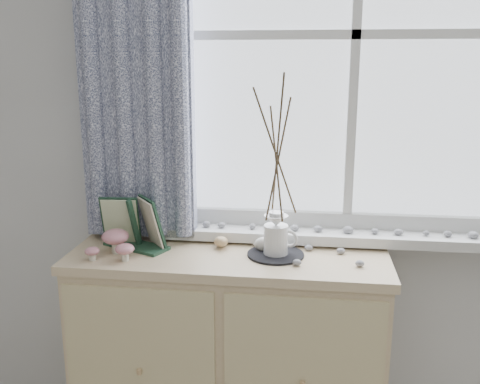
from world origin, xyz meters
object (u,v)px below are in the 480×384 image
Objects in this scene: sideboard at (229,354)px; botanical_book at (133,224)px; twig_pitcher at (277,152)px; toadstool_cluster at (115,242)px.

sideboard is 4.05× the size of botanical_book.
twig_pitcher is at bearing 25.20° from botanical_book.
sideboard is 0.64m from botanical_book.
toadstool_cluster is at bearing -102.10° from botanical_book.
sideboard is at bearing -160.82° from twig_pitcher.
twig_pitcher reaches higher than sideboard.
botanical_book is at bearing 53.98° from toadstool_cluster.
botanical_book is at bearing -177.58° from sideboard.
botanical_book is at bearing -158.50° from twig_pitcher.
toadstool_cluster is at bearing -168.65° from sideboard.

